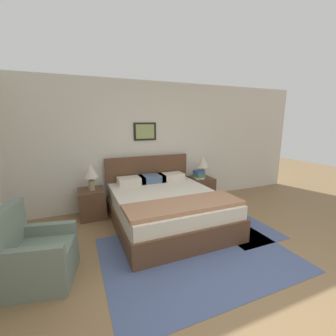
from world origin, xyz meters
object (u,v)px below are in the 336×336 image
(table_lamp_near_window, at_px, (91,173))
(table_lamp_by_door, at_px, (203,163))
(nightstand_near_window, at_px, (92,203))
(nightstand_by_door, at_px, (201,189))
(armchair, at_px, (36,257))
(bed, at_px, (166,207))

(table_lamp_near_window, height_order, table_lamp_by_door, same)
(nightstand_near_window, xyz_separation_m, nightstand_by_door, (2.39, 0.00, 0.00))
(armchair, distance_m, table_lamp_by_door, 3.55)
(bed, xyz_separation_m, armchair, (-1.92, -0.81, -0.00))
(table_lamp_by_door, bearing_deg, nightstand_near_window, 179.43)
(table_lamp_near_window, distance_m, table_lamp_by_door, 2.38)
(table_lamp_near_window, relative_size, table_lamp_by_door, 1.00)
(bed, height_order, armchair, bed)
(armchair, relative_size, nightstand_by_door, 1.69)
(table_lamp_by_door, bearing_deg, nightstand_by_door, 119.57)
(nightstand_near_window, bearing_deg, table_lamp_near_window, -54.62)
(armchair, distance_m, nightstand_near_window, 1.76)
(nightstand_by_door, bearing_deg, table_lamp_by_door, -60.43)
(nightstand_by_door, bearing_deg, armchair, -152.70)
(armchair, distance_m, nightstand_by_door, 3.50)
(bed, height_order, nightstand_near_window, bed)
(armchair, xyz_separation_m, nightstand_near_window, (0.72, 1.61, -0.04))
(nightstand_near_window, height_order, nightstand_by_door, same)
(armchair, bearing_deg, nightstand_by_door, 128.99)
(armchair, height_order, nightstand_by_door, armchair)
(nightstand_by_door, distance_m, table_lamp_by_door, 0.60)
(bed, height_order, nightstand_by_door, bed)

